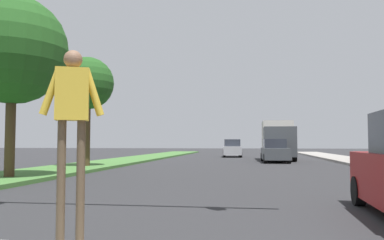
{
  "coord_description": "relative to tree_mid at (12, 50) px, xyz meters",
  "views": [
    {
      "loc": [
        0.92,
        4.82,
        1.39
      ],
      "look_at": [
        -0.59,
        15.02,
        1.98
      ],
      "focal_mm": 36.69,
      "sensor_mm": 36.0,
      "label": 1
    }
  ],
  "objects": [
    {
      "name": "tree_mid",
      "position": [
        0.0,
        0.0,
        0.0
      ],
      "size": [
        4.04,
        4.04,
        6.7
      ],
      "color": "#4C3823",
      "rests_on": "median_strip"
    },
    {
      "name": "sedan_distant",
      "position": [
        6.98,
        25.04,
        -4.03
      ],
      "size": [
        2.01,
        4.3,
        1.7
      ],
      "color": "#B7B7BC",
      "rests_on": "ground_plane"
    },
    {
      "name": "truck_box_delivery",
      "position": [
        10.87,
        18.57,
        -3.18
      ],
      "size": [
        2.4,
        6.2,
        3.1
      ],
      "color": "#474C51",
      "rests_on": "ground_plane"
    },
    {
      "name": "ground_plane",
      "position": [
        7.79,
        11.94,
        -4.81
      ],
      "size": [
        140.0,
        140.0,
        0.0
      ],
      "primitive_type": "plane",
      "color": "#2D2D30"
    },
    {
      "name": "tree_far",
      "position": [
        0.01,
        6.8,
        -0.26
      ],
      "size": [
        2.83,
        2.83,
        5.87
      ],
      "color": "#4C3823",
      "rests_on": "median_strip"
    },
    {
      "name": "pedestrian_performer",
      "position": [
        6.63,
        -8.87,
        -3.15
      ],
      "size": [
        0.73,
        0.36,
        2.49
      ],
      "color": "brown",
      "rests_on": "ground_plane"
    },
    {
      "name": "sedan_midblock",
      "position": [
        10.42,
        15.09,
        -4.05
      ],
      "size": [
        1.88,
        4.25,
        1.64
      ],
      "color": "#474C51",
      "rests_on": "ground_plane"
    },
    {
      "name": "median_strip",
      "position": [
        -0.34,
        9.94,
        -4.74
      ],
      "size": [
        3.63,
        64.0,
        0.15
      ],
      "primitive_type": "cube",
      "color": "#477A38",
      "rests_on": "ground_plane"
    }
  ]
}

